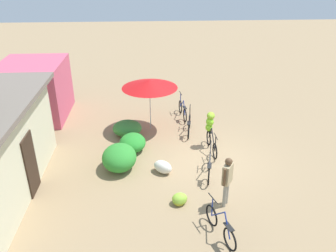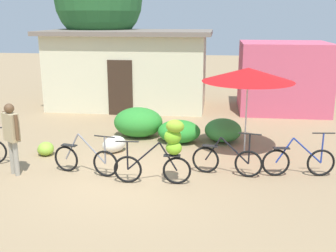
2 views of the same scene
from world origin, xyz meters
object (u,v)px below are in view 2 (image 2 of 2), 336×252
at_px(building_low, 129,69).
at_px(bicycle_by_shop, 227,160).
at_px(bicycle_center_loaded, 167,146).
at_px(person_vendor, 11,132).
at_px(bicycle_near_pile, 86,160).
at_px(bicycle_rightmost, 299,161).
at_px(shop_pink, 283,77).
at_px(banana_pile_on_ground, 45,149).
at_px(tree_behind_building, 99,0).
at_px(market_umbrella, 248,75).
at_px(produce_sack, 114,144).

height_order(building_low, bicycle_by_shop, building_low).
height_order(bicycle_center_loaded, person_vendor, person_vendor).
bearing_deg(bicycle_center_loaded, bicycle_near_pile, 170.03).
bearing_deg(bicycle_rightmost, person_vendor, -173.87).
distance_m(shop_pink, banana_pile_on_ground, 9.26).
bearing_deg(person_vendor, bicycle_center_loaded, -1.80).
distance_m(bicycle_rightmost, banana_pile_on_ground, 6.31).
xyz_separation_m(shop_pink, tree_behind_building, (-7.37, 1.17, 2.87)).
distance_m(shop_pink, market_umbrella, 5.62).
xyz_separation_m(market_umbrella, bicycle_near_pile, (-3.70, -1.97, -1.73)).
xyz_separation_m(bicycle_by_shop, banana_pile_on_ground, (-4.67, 0.82, -0.20)).
bearing_deg(shop_pink, person_vendor, -132.89).
bearing_deg(bicycle_by_shop, bicycle_near_pile, -174.03).
relative_size(bicycle_by_shop, bicycle_rightmost, 0.97).
bearing_deg(shop_pink, bicycle_rightmost, -94.83).
xyz_separation_m(bicycle_near_pile, bicycle_by_shop, (3.20, 0.33, 0.00)).
bearing_deg(bicycle_rightmost, tree_behind_building, 130.39).
relative_size(shop_pink, produce_sack, 4.57).
distance_m(banana_pile_on_ground, produce_sack, 1.79).
height_order(shop_pink, market_umbrella, shop_pink).
bearing_deg(building_low, bicycle_rightmost, -51.76).
bearing_deg(bicycle_by_shop, market_umbrella, 73.18).
bearing_deg(bicycle_rightmost, building_low, 128.24).
xyz_separation_m(bicycle_near_pile, banana_pile_on_ground, (-1.47, 1.16, -0.20)).
xyz_separation_m(building_low, person_vendor, (-1.05, -7.47, -0.49)).
bearing_deg(tree_behind_building, shop_pink, -9.02).
xyz_separation_m(shop_pink, person_vendor, (-6.97, -7.51, -0.27)).
distance_m(bicycle_center_loaded, bicycle_by_shop, 1.53).
relative_size(building_low, bicycle_near_pile, 4.00).
height_order(tree_behind_building, bicycle_rightmost, tree_behind_building).
xyz_separation_m(building_low, bicycle_center_loaded, (2.46, -7.58, -0.66)).
height_order(building_low, banana_pile_on_ground, building_low).
relative_size(shop_pink, market_umbrella, 1.37).
distance_m(market_umbrella, produce_sack, 3.93).
bearing_deg(building_low, market_umbrella, -51.17).
bearing_deg(bicycle_near_pile, tree_behind_building, 103.29).
xyz_separation_m(bicycle_center_loaded, bicycle_by_shop, (1.28, 0.67, -0.50)).
xyz_separation_m(tree_behind_building, bicycle_center_loaded, (3.91, -8.79, -3.31)).
bearing_deg(produce_sack, market_umbrella, 6.25).
distance_m(market_umbrella, bicycle_near_pile, 4.53).
relative_size(market_umbrella, bicycle_by_shop, 1.47).
height_order(building_low, shop_pink, building_low).
height_order(banana_pile_on_ground, person_vendor, person_vendor).
relative_size(bicycle_by_shop, person_vendor, 0.96).
height_order(shop_pink, banana_pile_on_ground, shop_pink).
relative_size(market_umbrella, produce_sack, 3.35).
bearing_deg(bicycle_near_pile, market_umbrella, 28.10).
xyz_separation_m(market_umbrella, bicycle_rightmost, (1.10, -1.51, -1.73)).
height_order(shop_pink, bicycle_near_pile, shop_pink).
xyz_separation_m(tree_behind_building, market_umbrella, (5.69, -6.48, -2.08)).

